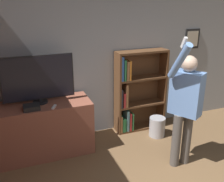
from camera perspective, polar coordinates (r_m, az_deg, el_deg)
wall_back at (r=4.57m, az=-0.35°, el=7.15°), size 6.08×0.09×2.70m
tv_ledge at (r=4.25m, az=-14.72°, el=-7.95°), size 1.48×0.61×0.85m
television at (r=3.99m, az=-15.79°, el=2.53°), size 1.05×0.22×0.73m
game_console at (r=3.90m, az=-17.12°, el=-3.42°), size 0.23×0.19×0.07m
remote_loose at (r=3.89m, az=-12.52°, el=-3.39°), size 0.09×0.14×0.02m
bookshelf at (r=4.76m, az=5.12°, el=-0.35°), size 0.94×0.28×1.48m
person at (r=3.74m, az=15.72°, el=-2.36°), size 0.57×0.55×1.92m
waste_bin at (r=4.77m, az=9.79°, el=-7.67°), size 0.28×0.28×0.35m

